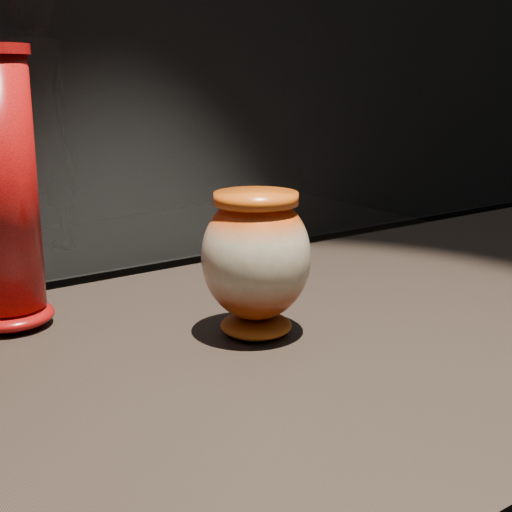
{
  "coord_description": "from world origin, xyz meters",
  "views": [
    {
      "loc": [
        -0.68,
        -0.69,
        1.25
      ],
      "look_at": [
        -0.15,
        0.04,
        1.01
      ],
      "focal_mm": 50.0,
      "sensor_mm": 36.0,
      "label": 1
    }
  ],
  "objects": [
    {
      "name": "main_vase",
      "position": [
        -0.15,
        0.04,
        1.01
      ],
      "size": [
        0.19,
        0.19,
        0.19
      ],
      "rotation": [
        0.0,
        0.0,
        0.39
      ],
      "color": "maroon",
      "rests_on": "display_plinth"
    },
    {
      "name": "display_plinth",
      "position": [
        0.0,
        0.0,
        0.63
      ],
      "size": [
        2.0,
        0.8,
        0.9
      ],
      "color": "black",
      "rests_on": "ground"
    },
    {
      "name": "visitor",
      "position": [
        0.94,
        4.11,
        0.91
      ],
      "size": [
        0.77,
        0.63,
        1.82
      ],
      "primitive_type": "imported",
      "rotation": [
        0.0,
        0.0,
        3.49
      ],
      "color": "black",
      "rests_on": "ground"
    },
    {
      "name": "tall_vase",
      "position": [
        -0.41,
        0.27,
        1.08
      ],
      "size": [
        0.14,
        0.14,
        0.38
      ],
      "rotation": [
        0.0,
        0.0,
        0.22
      ],
      "color": "#BA100C",
      "rests_on": "display_plinth"
    }
  ]
}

